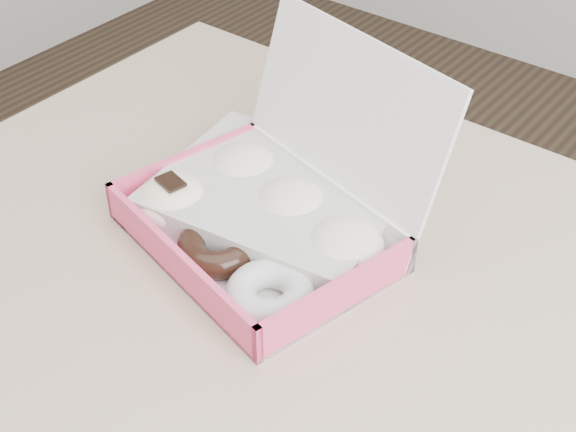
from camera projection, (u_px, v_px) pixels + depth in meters
The scene contains 3 objects.
table at pixel (354, 358), 0.89m from camera, with size 1.20×0.80×0.75m.
donut_box at pixel (266, 213), 0.91m from camera, with size 0.35×0.33×0.21m.
newspapers at pixel (279, 200), 0.95m from camera, with size 0.28×0.22×0.04m, color beige.
Camera 1 is at (0.31, -0.51, 1.36)m, focal length 50.00 mm.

